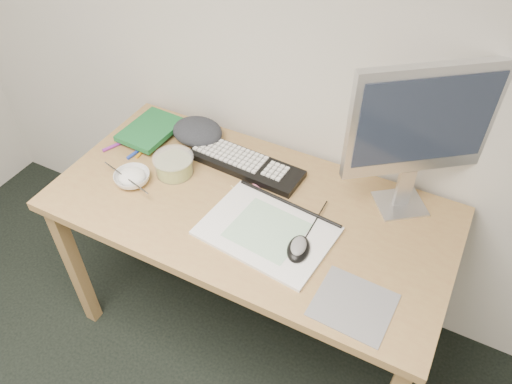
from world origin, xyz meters
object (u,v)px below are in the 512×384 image
at_px(keyboard, 246,164).
at_px(monitor, 422,125).
at_px(desk, 250,221).
at_px(sketchpad, 267,231).
at_px(rice_bowl, 132,178).

relative_size(keyboard, monitor, 0.81).
relative_size(desk, sketchpad, 3.35).
bearing_deg(sketchpad, keyboard, 136.41).
distance_m(desk, keyboard, 0.23).
bearing_deg(monitor, sketchpad, -174.25).
distance_m(monitor, rice_bowl, 1.01).
bearing_deg(sketchpad, desk, 148.45).
height_order(keyboard, monitor, monitor).
height_order(desk, keyboard, keyboard).
relative_size(desk, rice_bowl, 10.75).
bearing_deg(keyboard, desk, -54.24).
distance_m(desk, monitor, 0.67).
height_order(sketchpad, monitor, monitor).
relative_size(monitor, rice_bowl, 4.18).
xyz_separation_m(desk, keyboard, (-0.11, 0.17, 0.10)).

